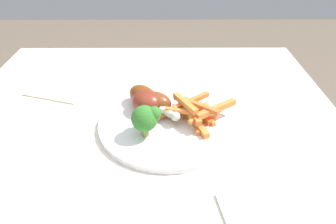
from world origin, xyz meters
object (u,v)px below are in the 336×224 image
Objects in this scene: dining_table at (147,188)px; chicken_drumstick_extra at (149,103)px; chicken_drumstick_near at (145,97)px; chicken_drumstick_far at (158,103)px; carrot_fries_pile at (195,111)px; broccoli_floret_front at (146,118)px; dinner_plate at (168,122)px.

chicken_drumstick_extra is (-0.10, 0.00, 0.14)m from dining_table.
chicken_drumstick_extra reaches higher than chicken_drumstick_near.
dining_table is 7.58× the size of chicken_drumstick_far.
dining_table is 8.23× the size of chicken_drumstick_near.
carrot_fries_pile is at bearing 128.68° from dining_table.
broccoli_floret_front reaches higher than carrot_fries_pile.
chicken_drumstick_far is at bearing 167.84° from dining_table.
dinner_plate is 0.08m from chicken_drumstick_near.
dining_table is at bearing -1.89° from chicken_drumstick_extra.
chicken_drumstick_near is at bearing -159.07° from chicken_drumstick_extra.
carrot_fries_pile reaches higher than dinner_plate.
dining_table is at bearing -51.32° from carrot_fries_pile.
dinner_plate is 0.06m from chicken_drumstick_extra.
dinner_plate is at bearing 149.27° from dining_table.
chicken_drumstick_near is at bearing -138.33° from dinner_plate.
chicken_drumstick_far is at bearing 53.30° from chicken_drumstick_near.
carrot_fries_pile is 0.12m from chicken_drumstick_near.
chicken_drumstick_extra is (-0.03, -0.09, 0.00)m from carrot_fries_pile.
chicken_drumstick_extra reaches higher than carrot_fries_pile.
carrot_fries_pile is 0.08m from chicken_drumstick_far.
carrot_fries_pile is at bearing 74.74° from chicken_drumstick_extra.
broccoli_floret_front is at bearing -41.01° from dinner_plate.
chicken_drumstick_far is 0.02m from chicken_drumstick_extra.
chicken_drumstick_near reaches higher than dining_table.
dining_table is 3.39× the size of dinner_plate.
broccoli_floret_front is (0.05, -0.04, 0.04)m from dinner_plate.
chicken_drumstick_far is (0.02, 0.03, -0.00)m from chicken_drumstick_near.
dining_table is at bearing -30.73° from dinner_plate.
chicken_drumstick_far reaches higher than dining_table.
chicken_drumstick_extra is at bearing -105.26° from carrot_fries_pile.
dining_table is 0.18m from chicken_drumstick_extra.
dining_table is 0.18m from chicken_drumstick_far.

